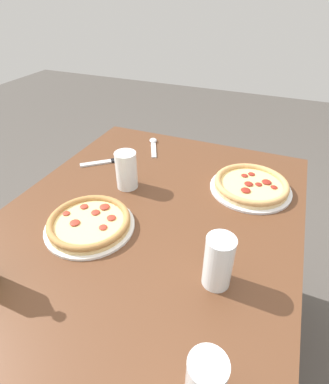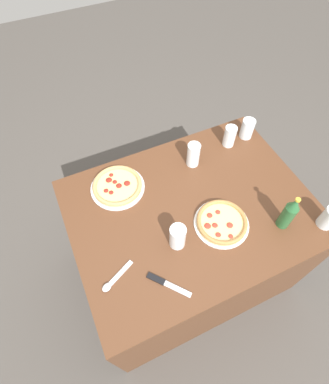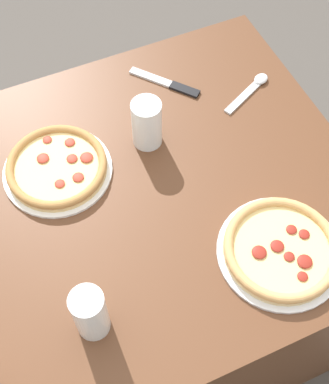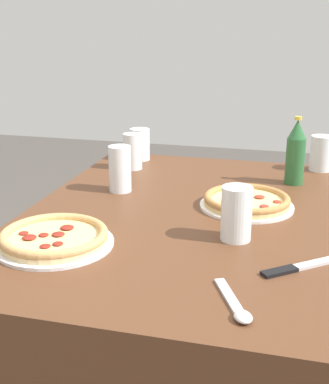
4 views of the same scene
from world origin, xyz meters
The scene contains 9 objects.
ground_plane centered at (0.00, 0.00, 0.00)m, with size 8.00×8.00×0.00m, color #4C4742.
table centered at (0.00, 0.00, 0.39)m, with size 1.19×0.90×0.78m.
pizza_pepperoni centered at (-0.08, 0.14, 0.79)m, with size 0.26×0.26×0.04m.
pizza_margherita centered at (0.29, -0.27, 0.80)m, with size 0.28×0.28×0.04m.
glass_mango_juice centered at (-0.39, -0.30, 0.83)m, with size 0.07×0.07×0.12m.
glass_cola centered at (0.15, 0.14, 0.84)m, with size 0.07×0.07×0.13m.
glass_red_wine centered at (-0.13, -0.25, 0.84)m, with size 0.07×0.07×0.14m.
knife centered at (0.27, 0.29, 0.78)m, with size 0.15×0.17×0.01m.
spoon centered at (0.47, 0.18, 0.78)m, with size 0.17×0.10×0.02m.
Camera 1 is at (-0.61, -0.32, 1.37)m, focal length 28.00 mm.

